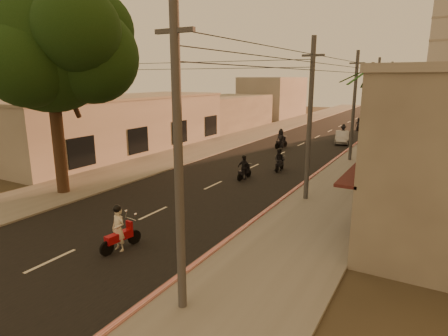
% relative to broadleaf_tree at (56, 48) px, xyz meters
% --- Properties ---
extents(ground, '(160.00, 160.00, 0.00)m').
position_rel_broadleaf_tree_xyz_m(ground, '(6.61, -2.14, -8.48)').
color(ground, '#383023').
rests_on(ground, ground).
extents(road, '(10.00, 140.00, 0.02)m').
position_rel_broadleaf_tree_xyz_m(road, '(6.61, 17.86, -8.47)').
color(road, black).
rests_on(road, ground).
extents(sidewalk_right, '(5.00, 140.00, 0.12)m').
position_rel_broadleaf_tree_xyz_m(sidewalk_right, '(14.11, 17.86, -8.42)').
color(sidewalk_right, slate).
rests_on(sidewalk_right, ground).
extents(sidewalk_left, '(5.00, 140.00, 0.12)m').
position_rel_broadleaf_tree_xyz_m(sidewalk_left, '(-0.89, 17.86, -8.42)').
color(sidewalk_left, slate).
rests_on(sidewalk_left, ground).
extents(curb_stripe, '(0.20, 60.00, 0.20)m').
position_rel_broadleaf_tree_xyz_m(curb_stripe, '(11.71, 12.86, -8.38)').
color(curb_stripe, '#B21413').
rests_on(curb_stripe, ground).
extents(left_building, '(8.20, 24.20, 5.20)m').
position_rel_broadleaf_tree_xyz_m(left_building, '(-7.37, 11.86, -5.88)').
color(left_building, '#9F9890').
rests_on(left_building, ground).
extents(broadleaf_tree, '(9.60, 8.70, 12.10)m').
position_rel_broadleaf_tree_xyz_m(broadleaf_tree, '(0.00, 0.00, 0.00)').
color(broadleaf_tree, black).
rests_on(broadleaf_tree, ground).
extents(palm_tree, '(5.00, 5.00, 8.20)m').
position_rel_broadleaf_tree_xyz_m(palm_tree, '(14.61, 13.86, -1.33)').
color(palm_tree, black).
rests_on(palm_tree, ground).
extents(utility_poles, '(1.20, 48.26, 9.00)m').
position_rel_broadleaf_tree_xyz_m(utility_poles, '(12.81, 17.86, -1.94)').
color(utility_poles, '#38383A').
rests_on(utility_poles, ground).
extents(filler_left_near, '(8.00, 14.00, 4.40)m').
position_rel_broadleaf_tree_xyz_m(filler_left_near, '(-7.39, 31.86, -6.28)').
color(filler_left_near, '#9F9890').
rests_on(filler_left_near, ground).
extents(filler_left_far, '(8.00, 14.00, 7.00)m').
position_rel_broadleaf_tree_xyz_m(filler_left_far, '(-7.39, 49.86, -4.98)').
color(filler_left_far, '#9F9890').
rests_on(filler_left_far, ground).
extents(scooter_red, '(0.85, 1.98, 1.96)m').
position_rel_broadleaf_tree_xyz_m(scooter_red, '(8.23, -4.12, -7.62)').
color(scooter_red, black).
rests_on(scooter_red, ground).
extents(scooter_mid_a, '(0.92, 1.83, 1.79)m').
position_rel_broadleaf_tree_xyz_m(scooter_mid_a, '(8.94, 11.63, -7.66)').
color(scooter_mid_a, black).
rests_on(scooter_mid_a, ground).
extents(scooter_mid_b, '(1.01, 1.78, 1.75)m').
position_rel_broadleaf_tree_xyz_m(scooter_mid_b, '(7.67, 8.21, -7.69)').
color(scooter_mid_b, black).
rests_on(scooter_mid_b, ground).
extents(scooter_far_a, '(1.17, 1.95, 1.96)m').
position_rel_broadleaf_tree_xyz_m(scooter_far_a, '(5.48, 20.79, -7.59)').
color(scooter_far_a, black).
rests_on(scooter_far_a, ground).
extents(scooter_far_b, '(1.45, 1.93, 1.92)m').
position_rel_broadleaf_tree_xyz_m(scooter_far_b, '(9.92, 28.32, -7.60)').
color(scooter_far_b, black).
rests_on(scooter_far_b, ground).
extents(parked_car, '(2.88, 4.48, 1.31)m').
position_rel_broadleaf_tree_xyz_m(parked_car, '(10.20, 26.71, -7.82)').
color(parked_car, '#989AA0').
rests_on(parked_car, ground).
extents(scooter_far_c, '(0.94, 1.79, 1.77)m').
position_rel_broadleaf_tree_xyz_m(scooter_far_c, '(9.83, 37.87, -7.68)').
color(scooter_far_c, black).
rests_on(scooter_far_c, ground).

